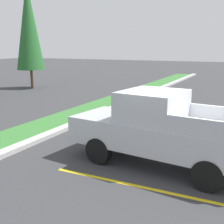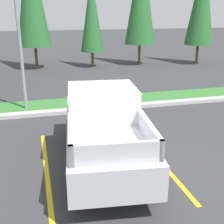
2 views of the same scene
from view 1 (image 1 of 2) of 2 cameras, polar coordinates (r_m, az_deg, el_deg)
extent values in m
plane|color=#38383A|center=(8.78, 12.22, -9.96)|extent=(120.00, 120.00, 0.00)
cube|color=yellow|center=(7.42, 5.60, -14.05)|extent=(0.12, 4.80, 0.01)
cube|color=yellow|center=(10.16, 11.84, -6.78)|extent=(0.12, 4.80, 0.01)
cube|color=#B2B2AD|center=(10.96, -14.08, -5.07)|extent=(56.00, 0.40, 0.15)
cube|color=#387533|center=(11.69, -18.21, -4.46)|extent=(56.00, 1.80, 0.06)
cylinder|color=black|center=(8.65, -2.52, -7.33)|extent=(0.37, 0.79, 0.76)
cylinder|color=black|center=(10.01, 3.17, -4.57)|extent=(0.37, 0.79, 0.76)
cylinder|color=black|center=(7.41, 17.80, -11.44)|extent=(0.37, 0.79, 0.76)
cube|color=silver|center=(8.47, 9.45, -4.37)|extent=(2.51, 5.39, 0.76)
cube|color=silver|center=(8.39, 7.77, 1.17)|extent=(1.94, 1.80, 0.84)
cube|color=#2D3842|center=(8.76, 2.93, 2.08)|extent=(1.61, 0.25, 0.63)
cube|color=silver|center=(7.07, 17.61, -3.11)|extent=(0.33, 1.90, 0.44)
cube|color=silver|center=(8.68, 20.67, -0.50)|extent=(0.33, 1.90, 0.44)
cube|color=silver|center=(9.79, -4.41, -3.39)|extent=(1.81, 0.38, 0.28)
cylinder|color=brown|center=(24.89, -15.07, 6.13)|extent=(0.20, 0.20, 1.49)
cone|color=#28662D|center=(24.81, -15.63, 15.67)|extent=(2.15, 2.15, 6.79)
camera|label=2|loc=(7.86, 66.10, 10.28)|focal=47.90mm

